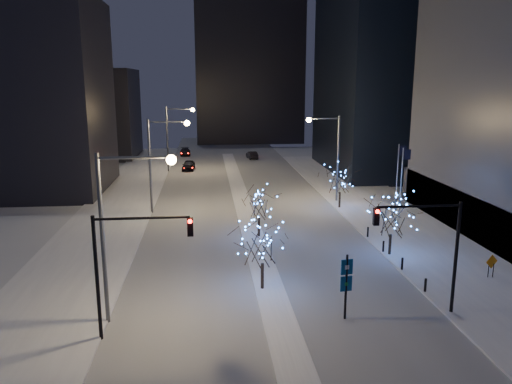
{
  "coord_description": "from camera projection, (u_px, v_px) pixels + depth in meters",
  "views": [
    {
      "loc": [
        -4.07,
        -25.6,
        13.78
      ],
      "look_at": [
        -0.11,
        13.74,
        5.0
      ],
      "focal_mm": 35.0,
      "sensor_mm": 36.0,
      "label": 1
    }
  ],
  "objects": [
    {
      "name": "traffic_signal_west",
      "position": [
        126.0,
        256.0,
        26.39
      ],
      "size": [
        5.26,
        0.43,
        7.0
      ],
      "color": "black",
      "rests_on": "ground"
    },
    {
      "name": "horizon_block",
      "position": [
        248.0,
        49.0,
        113.65
      ],
      "size": [
        24.0,
        14.0,
        42.0
      ],
      "primitive_type": "cube",
      "color": "black",
      "rests_on": "ground"
    },
    {
      "name": "holiday_tree_median_near",
      "position": [
        262.0,
        244.0,
        32.97
      ],
      "size": [
        4.11,
        4.11,
        4.74
      ],
      "color": "black",
      "rests_on": "median"
    },
    {
      "name": "car_near",
      "position": [
        189.0,
        165.0,
        79.14
      ],
      "size": [
        2.19,
        4.68,
        1.55
      ],
      "primitive_type": "imported",
      "rotation": [
        0.0,
        0.0,
        -0.08
      ],
      "color": "black",
      "rests_on": "ground"
    },
    {
      "name": "median",
      "position": [
        243.0,
        203.0,
        57.38
      ],
      "size": [
        2.0,
        80.0,
        0.15
      ],
      "primitive_type": "cube",
      "color": "white",
      "rests_on": "ground"
    },
    {
      "name": "filler_west_far",
      "position": [
        86.0,
        113.0,
        91.97
      ],
      "size": [
        18.0,
        16.0,
        16.0
      ],
      "primitive_type": "cube",
      "color": "black",
      "rests_on": "ground"
    },
    {
      "name": "bollards",
      "position": [
        392.0,
        255.0,
        38.83
      ],
      "size": [
        0.16,
        12.16,
        0.9
      ],
      "color": "black",
      "rests_on": "east_sidewalk"
    },
    {
      "name": "car_far",
      "position": [
        185.0,
        152.0,
        94.79
      ],
      "size": [
        2.13,
        4.77,
        1.36
      ],
      "primitive_type": "imported",
      "rotation": [
        0.0,
        0.0,
        0.05
      ],
      "color": "black",
      "rests_on": "ground"
    },
    {
      "name": "traffic_signal_east",
      "position": [
        432.0,
        240.0,
        29.06
      ],
      "size": [
        5.26,
        0.43,
        7.0
      ],
      "color": "black",
      "rests_on": "ground"
    },
    {
      "name": "construction_sign",
      "position": [
        492.0,
        264.0,
        35.3
      ],
      "size": [
        0.99,
        0.31,
        1.68
      ],
      "rotation": [
        0.0,
        0.0,
        0.28
      ],
      "color": "black",
      "rests_on": "east_sidewalk"
    },
    {
      "name": "street_lamp_w_far",
      "position": [
        174.0,
        130.0,
        76.48
      ],
      "size": [
        4.4,
        0.56,
        10.0
      ],
      "color": "#595E66",
      "rests_on": "ground"
    },
    {
      "name": "wayfinding_sign",
      "position": [
        346.0,
        280.0,
        29.07
      ],
      "size": [
        0.72,
        0.2,
        4.01
      ],
      "rotation": [
        0.0,
        0.0,
        0.15
      ],
      "color": "black",
      "rests_on": "ground"
    },
    {
      "name": "street_lamp_east",
      "position": [
        330.0,
        147.0,
        56.98
      ],
      "size": [
        3.9,
        0.56,
        10.0
      ],
      "color": "#595E66",
      "rests_on": "ground"
    },
    {
      "name": "ground",
      "position": [
        282.0,
        330.0,
        28.25
      ],
      "size": [
        160.0,
        160.0,
        0.0
      ],
      "primitive_type": "plane",
      "color": "silver",
      "rests_on": "ground"
    },
    {
      "name": "street_lamp_w_mid",
      "position": [
        160.0,
        153.0,
        52.2
      ],
      "size": [
        4.4,
        0.56,
        10.0
      ],
      "color": "#595E66",
      "rests_on": "ground"
    },
    {
      "name": "west_sidewalk",
      "position": [
        101.0,
        232.0,
        46.3
      ],
      "size": [
        8.0,
        90.0,
        0.15
      ],
      "primitive_type": "cube",
      "color": "white",
      "rests_on": "ground"
    },
    {
      "name": "flagpoles",
      "position": [
        400.0,
        183.0,
        45.27
      ],
      "size": [
        1.35,
        2.6,
        8.0
      ],
      "color": "silver",
      "rests_on": "east_sidewalk"
    },
    {
      "name": "holiday_tree_median_far",
      "position": [
        259.0,
        204.0,
        44.37
      ],
      "size": [
        3.85,
        3.85,
        4.43
      ],
      "color": "black",
      "rests_on": "median"
    },
    {
      "name": "road",
      "position": [
        240.0,
        194.0,
        62.25
      ],
      "size": [
        20.0,
        130.0,
        0.02
      ],
      "primitive_type": "cube",
      "color": "#A8ADB7",
      "rests_on": "ground"
    },
    {
      "name": "street_lamp_w_near",
      "position": [
        120.0,
        214.0,
        27.92
      ],
      "size": [
        4.4,
        0.56,
        10.0
      ],
      "color": "#595E66",
      "rests_on": "ground"
    },
    {
      "name": "filler_west_near",
      "position": [
        11.0,
        96.0,
        61.77
      ],
      "size": [
        22.0,
        18.0,
        24.0
      ],
      "primitive_type": "cube",
      "color": "black",
      "rests_on": "ground"
    },
    {
      "name": "holiday_tree_plaza_far",
      "position": [
        340.0,
        179.0,
        54.6
      ],
      "size": [
        4.89,
        4.89,
        4.89
      ],
      "color": "black",
      "rests_on": "east_sidewalk"
    },
    {
      "name": "east_sidewalk",
      "position": [
        402.0,
        224.0,
        49.13
      ],
      "size": [
        10.0,
        90.0,
        0.15
      ],
      "primitive_type": "cube",
      "color": "white",
      "rests_on": "ground"
    },
    {
      "name": "holiday_tree_plaza_near",
      "position": [
        392.0,
        215.0,
        39.59
      ],
      "size": [
        4.42,
        4.42,
        5.18
      ],
      "color": "black",
      "rests_on": "east_sidewalk"
    },
    {
      "name": "car_mid",
      "position": [
        252.0,
        155.0,
        90.61
      ],
      "size": [
        1.98,
        4.32,
        1.37
      ],
      "primitive_type": "imported",
      "rotation": [
        0.0,
        0.0,
        3.27
      ],
      "color": "black",
      "rests_on": "ground"
    }
  ]
}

